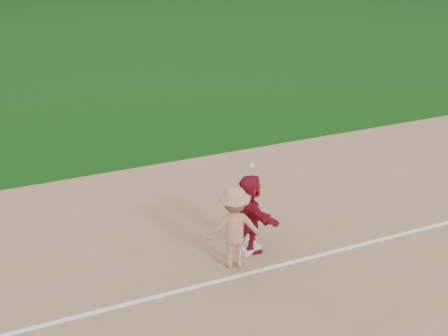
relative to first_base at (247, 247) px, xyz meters
name	(u,v)px	position (x,y,z in m)	size (l,w,h in m)	color
ground	(251,249)	(0.09, -0.01, -0.07)	(160.00, 160.00, 0.00)	#0E3C0B
foul_line	(268,268)	(0.09, -0.81, -0.05)	(60.00, 0.10, 0.01)	white
first_base	(247,247)	(0.00, 0.00, 0.00)	(0.45, 0.45, 0.10)	white
base_runner	(250,213)	(0.07, 0.04, 0.82)	(1.61, 0.51, 1.74)	maroon
first_base_play	(234,228)	(-0.50, -0.43, 0.84)	(1.28, 0.93, 2.19)	#A8A8AB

